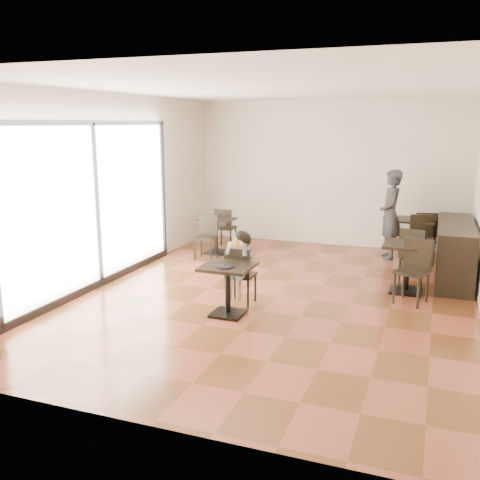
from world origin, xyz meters
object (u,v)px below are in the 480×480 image
at_px(chair_mid_b, 412,272).
at_px(chair_back_a, 423,234).
at_px(cafe_table_back, 415,238).
at_px(chair_mid_a, 415,256).
at_px(cafe_table_mid, 407,268).
at_px(chair_back_b, 422,240).
at_px(child, 241,268).
at_px(child_chair, 241,275).
at_px(chair_left_b, 205,238).
at_px(child_table, 228,290).
at_px(chair_left_a, 226,228).
at_px(adult_patron, 390,215).
at_px(cafe_table_left, 216,236).

xyz_separation_m(chair_mid_b, chair_back_a, (0.07, 3.12, -0.01)).
relative_size(cafe_table_back, chair_mid_a, 0.81).
bearing_deg(chair_mid_a, cafe_table_mid, 98.15).
relative_size(cafe_table_back, chair_back_b, 0.83).
bearing_deg(child, chair_mid_a, 39.67).
distance_m(child_chair, chair_left_b, 2.81).
bearing_deg(child_table, chair_mid_b, 31.05).
relative_size(chair_mid_b, chair_left_a, 1.10).
height_order(chair_mid_a, chair_back_a, chair_mid_a).
height_order(child, chair_mid_b, child).
bearing_deg(cafe_table_mid, chair_mid_b, -79.79).
relative_size(adult_patron, chair_left_b, 2.04).
bearing_deg(cafe_table_left, child_chair, -60.51).
xyz_separation_m(child, cafe_table_left, (-1.61, 2.85, -0.19)).
bearing_deg(cafe_table_left, cafe_table_mid, -19.47).
bearing_deg(child, child_chair, 0.00).
bearing_deg(chair_mid_a, child, 58.02).
bearing_deg(cafe_table_back, chair_mid_a, -87.44).
distance_m(adult_patron, cafe_table_left, 3.59).
height_order(chair_mid_a, chair_back_b, chair_mid_a).
xyz_separation_m(child_table, chair_mid_a, (2.42, 2.56, 0.12)).
bearing_deg(child, cafe_table_left, 119.49).
height_order(cafe_table_mid, cafe_table_back, cafe_table_mid).
relative_size(chair_mid_a, chair_mid_b, 1.00).
height_order(child_table, chair_left_b, chair_left_b).
relative_size(child_chair, chair_back_a, 0.94).
height_order(child_chair, adult_patron, adult_patron).
relative_size(adult_patron, chair_left_a, 2.04).
bearing_deg(cafe_table_mid, chair_back_b, 85.03).
bearing_deg(chair_mid_a, chair_back_b, -74.54).
distance_m(child, cafe_table_mid, 2.75).
xyz_separation_m(child_table, chair_back_a, (2.49, 4.58, 0.10)).
bearing_deg(child, chair_left_b, 125.02).
bearing_deg(cafe_table_mid, adult_patron, 102.15).
distance_m(child, cafe_table_left, 3.28).
bearing_deg(cafe_table_left, chair_mid_b, -25.69).
height_order(adult_patron, chair_back_b, adult_patron).
bearing_deg(chair_back_b, cafe_table_mid, -109.71).
bearing_deg(chair_mid_a, chair_back_a, -73.67).
relative_size(child, cafe_table_left, 1.52).
xyz_separation_m(child, chair_left_a, (-1.61, 3.40, -0.12)).
distance_m(child, chair_back_b, 4.23).
bearing_deg(cafe_table_back, child_chair, -120.45).
bearing_deg(chair_mid_b, adult_patron, 120.12).
bearing_deg(adult_patron, child_table, -38.38).
distance_m(cafe_table_left, chair_mid_a, 4.12).
height_order(cafe_table_back, chair_back_a, chair_back_a).
distance_m(child_chair, chair_back_a, 4.74).
xyz_separation_m(adult_patron, chair_mid_a, (0.58, -1.66, -0.41)).
bearing_deg(chair_left_a, chair_back_a, -173.11).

